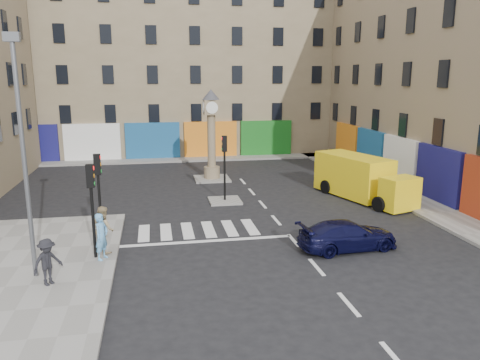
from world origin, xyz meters
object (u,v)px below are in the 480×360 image
object	(u,v)px
lamp_post	(23,146)
traffic_light_left_far	(98,182)
pedestrian_dark	(47,262)
traffic_light_island	(225,157)
pedestrian_blue	(102,236)
pedestrian_tan	(104,229)
navy_sedan	(348,235)
yellow_van	(361,178)
traffic_light_left_near	(91,196)
clock_pillar	(211,129)

from	to	relation	value
lamp_post	traffic_light_left_far	bearing A→B (deg)	63.43
pedestrian_dark	lamp_post	bearing A→B (deg)	82.95
traffic_light_island	pedestrian_blue	size ratio (longest dim) A/B	2.02
lamp_post	pedestrian_tan	world-z (taller)	lamp_post
navy_sedan	pedestrian_blue	size ratio (longest dim) A/B	2.29
traffic_light_left_far	yellow_van	bearing A→B (deg)	18.18
yellow_van	traffic_light_left_near	bearing A→B (deg)	-170.72
traffic_light_island	pedestrian_tan	world-z (taller)	traffic_light_island
navy_sedan	yellow_van	distance (m)	8.73
yellow_van	pedestrian_blue	size ratio (longest dim) A/B	3.87
lamp_post	pedestrian_dark	xyz separation A→B (m)	(0.63, -0.86, -3.83)
traffic_light_island	pedestrian_blue	xyz separation A→B (m)	(-6.00, -8.04, -1.53)
pedestrian_blue	traffic_light_island	bearing A→B (deg)	-8.83
traffic_light_left_near	pedestrian_dark	distance (m)	3.08
clock_pillar	navy_sedan	bearing A→B (deg)	-74.84
clock_pillar	navy_sedan	distance (m)	15.20
traffic_light_left_near	pedestrian_blue	bearing A→B (deg)	-39.02
pedestrian_tan	pedestrian_dark	distance (m)	3.23
traffic_light_left_near	pedestrian_blue	distance (m)	1.60
pedestrian_tan	navy_sedan	bearing A→B (deg)	-125.60
pedestrian_dark	traffic_light_left_far	bearing A→B (deg)	31.55
pedestrian_blue	clock_pillar	bearing A→B (deg)	4.75
traffic_light_left_far	navy_sedan	world-z (taller)	traffic_light_left_far
navy_sedan	lamp_post	bearing A→B (deg)	88.16
traffic_light_left_near	pedestrian_dark	xyz separation A→B (m)	(-1.27, -2.26, -1.66)
traffic_light_left_near	clock_pillar	world-z (taller)	clock_pillar
pedestrian_blue	pedestrian_tan	xyz separation A→B (m)	(0.00, 0.80, 0.03)
traffic_light_left_far	traffic_light_island	bearing A→B (deg)	40.60
traffic_light_left_far	pedestrian_tan	size ratio (longest dim) A/B	1.96
yellow_van	pedestrian_blue	world-z (taller)	yellow_van
traffic_light_left_near	pedestrian_tan	distance (m)	1.65
pedestrian_blue	pedestrian_tan	distance (m)	0.80
lamp_post	clock_pillar	size ratio (longest dim) A/B	1.36
traffic_light_left_near	pedestrian_tan	xyz separation A→B (m)	(0.30, 0.56, -1.53)
lamp_post	navy_sedan	distance (m)	12.83
traffic_light_left_near	clock_pillar	distance (m)	15.19
pedestrian_tan	traffic_light_island	bearing A→B (deg)	-68.56
pedestrian_blue	pedestrian_dark	size ratio (longest dim) A/B	1.13
traffic_light_left_far	pedestrian_tan	bearing A→B (deg)	-80.75
traffic_light_island	pedestrian_tan	xyz separation A→B (m)	(-6.00, -7.24, -1.50)
traffic_light_left_near	clock_pillar	xyz separation A→B (m)	(6.30, 13.80, 0.93)
lamp_post	clock_pillar	distance (m)	17.31
traffic_light_island	navy_sedan	xyz separation A→B (m)	(3.90, -8.40, -1.98)
navy_sedan	pedestrian_dark	size ratio (longest dim) A/B	2.58
traffic_light_left_near	lamp_post	world-z (taller)	lamp_post
lamp_post	traffic_light_island	bearing A→B (deg)	48.29
navy_sedan	pedestrian_dark	xyz separation A→B (m)	(-11.47, -1.66, 0.35)
navy_sedan	yellow_van	bearing A→B (deg)	-33.56
yellow_van	pedestrian_tan	bearing A→B (deg)	-172.08
lamp_post	navy_sedan	world-z (taller)	lamp_post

